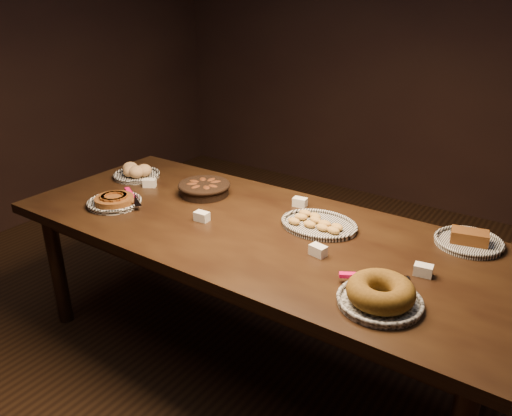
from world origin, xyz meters
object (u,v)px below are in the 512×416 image
Objects in this scene: bundt_cake_plate at (380,294)px; madeleine_platter at (318,224)px; apple_tart_plate at (115,201)px; buffet_table at (254,240)px.

madeleine_platter is at bearing 133.20° from bundt_cake_plate.
bundt_cake_plate is at bearing -15.34° from apple_tart_plate.
apple_tart_plate is 1.06m from madeleine_platter.
apple_tart_plate reaches higher than madeleine_platter.
bundt_cake_plate reaches higher than apple_tart_plate.
buffet_table is at bearing -136.77° from madeleine_platter.
madeleine_platter reaches higher than buffet_table.
buffet_table is 7.68× the size of apple_tart_plate.
buffet_table is 0.31m from madeleine_platter.
buffet_table is at bearing 2.51° from apple_tart_plate.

